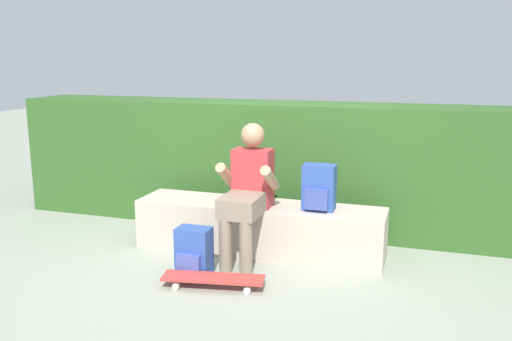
# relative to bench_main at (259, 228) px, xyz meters

# --- Properties ---
(ground_plane) EXTENTS (24.00, 24.00, 0.00)m
(ground_plane) POSITION_rel_bench_main_xyz_m (0.00, -0.42, -0.23)
(ground_plane) COLOR gray
(bench_main) EXTENTS (2.28, 0.51, 0.46)m
(bench_main) POSITION_rel_bench_main_xyz_m (0.00, 0.00, 0.00)
(bench_main) COLOR #BAAA99
(bench_main) RESTS_ON ground
(person_skater) EXTENTS (0.49, 0.62, 1.21)m
(person_skater) POSITION_rel_bench_main_xyz_m (-0.04, -0.22, 0.43)
(person_skater) COLOR #B73338
(person_skater) RESTS_ON ground
(skateboard_near_person) EXTENTS (0.82, 0.34, 0.09)m
(skateboard_near_person) POSITION_rel_bench_main_xyz_m (-0.10, -0.88, -0.15)
(skateboard_near_person) COLOR #BC3833
(skateboard_near_person) RESTS_ON ground
(backpack_on_bench) EXTENTS (0.28, 0.23, 0.40)m
(backpack_on_bench) POSITION_rel_bench_main_xyz_m (0.55, -0.01, 0.42)
(backpack_on_bench) COLOR #2D4C99
(backpack_on_bench) RESTS_ON bench_main
(backpack_on_ground) EXTENTS (0.28, 0.23, 0.40)m
(backpack_on_ground) POSITION_rel_bench_main_xyz_m (-0.35, -0.68, -0.03)
(backpack_on_ground) COLOR #2D4C99
(backpack_on_ground) RESTS_ON ground
(hedge_row) EXTENTS (5.48, 0.71, 1.31)m
(hedge_row) POSITION_rel_bench_main_xyz_m (-0.21, 0.87, 0.43)
(hedge_row) COLOR #2F5722
(hedge_row) RESTS_ON ground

